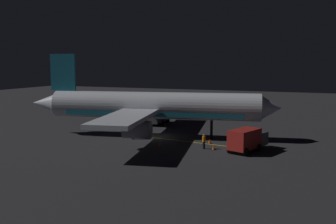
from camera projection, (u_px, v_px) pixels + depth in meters
The scene contains 10 objects.
ground_plane at pixel (154, 138), 52.35m from camera, with size 180.00×180.00×0.20m, color #29292C.
apron_guide_stripe at pixel (179, 141), 49.80m from camera, with size 0.24×18.47×0.01m, color gold.
airliner at pixel (150, 107), 51.93m from camera, with size 31.32×34.38×11.21m.
baggage_truck at pixel (247, 140), 43.55m from camera, with size 6.23×3.87×2.61m.
catering_truck at pixel (158, 116), 63.20m from camera, with size 5.81×2.50×2.60m.
ground_crew_worker at pixel (204, 141), 44.92m from camera, with size 0.40×0.40×1.74m.
traffic_cone_near_left at pixel (159, 145), 46.19m from camera, with size 0.50×0.50×0.55m.
traffic_cone_near_right at pixel (243, 133), 53.61m from camera, with size 0.50×0.50×0.55m.
traffic_cone_under_wing at pixel (210, 142), 47.95m from camera, with size 0.50×0.50×0.55m.
traffic_cone_far at pixel (213, 148), 44.54m from camera, with size 0.50×0.50×0.55m.
Camera 1 is at (46.89, 21.33, 10.01)m, focal length 41.21 mm.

